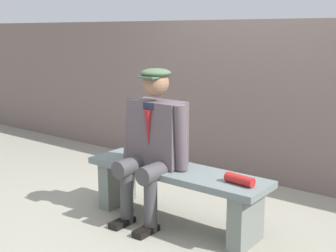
% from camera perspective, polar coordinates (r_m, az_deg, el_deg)
% --- Properties ---
extents(ground_plane, '(30.00, 30.00, 0.00)m').
position_cam_1_polar(ground_plane, '(3.92, 0.87, -12.15)').
color(ground_plane, gray).
extents(bench, '(1.63, 0.44, 0.48)m').
position_cam_1_polar(bench, '(3.80, 0.89, -7.54)').
color(bench, slate).
rests_on(bench, ground).
extents(seated_man, '(0.65, 0.57, 1.30)m').
position_cam_1_polar(seated_man, '(3.75, -1.88, -1.62)').
color(seated_man, '#54484E').
rests_on(seated_man, ground).
extents(rolled_magazine, '(0.24, 0.10, 0.08)m').
position_cam_1_polar(rolled_magazine, '(3.40, 9.05, -6.73)').
color(rolled_magazine, '#B21E1E').
rests_on(rolled_magazine, bench).
extents(stadium_wall, '(12.00, 0.24, 1.72)m').
position_cam_1_polar(stadium_wall, '(4.95, 11.68, 3.11)').
color(stadium_wall, '#6E5D59').
rests_on(stadium_wall, ground).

